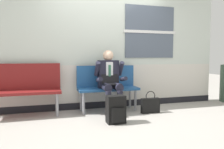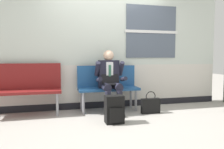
% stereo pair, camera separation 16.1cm
% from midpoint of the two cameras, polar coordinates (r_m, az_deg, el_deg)
% --- Properties ---
extents(ground_plane, '(18.00, 18.00, 0.00)m').
position_cam_midpoint_polar(ground_plane, '(4.25, 1.76, -10.25)').
color(ground_plane, '#9E9991').
extents(station_wall, '(5.27, 0.16, 3.08)m').
position_cam_midpoint_polar(station_wall, '(4.78, -0.31, 9.88)').
color(station_wall, beige).
rests_on(station_wall, ground).
extents(bench_with_person, '(1.21, 0.42, 0.91)m').
position_cam_midpoint_polar(bench_with_person, '(4.52, -0.08, -2.55)').
color(bench_with_person, navy).
rests_on(bench_with_person, ground).
extents(bench_empty, '(1.39, 0.42, 0.96)m').
position_cam_midpoint_polar(bench_empty, '(4.41, -21.05, -2.72)').
color(bench_empty, maroon).
rests_on(bench_empty, ground).
extents(person_seated, '(0.57, 0.70, 1.22)m').
position_cam_midpoint_polar(person_seated, '(4.31, 0.58, -1.30)').
color(person_seated, '#1E1E2D').
rests_on(person_seated, ground).
extents(backpack, '(0.30, 0.25, 0.46)m').
position_cam_midpoint_polar(backpack, '(3.67, 1.88, -9.01)').
color(backpack, black).
rests_on(backpack, ground).
extents(handbag, '(0.37, 0.10, 0.43)m').
position_cam_midpoint_polar(handbag, '(4.38, 10.94, -7.80)').
color(handbag, black).
rests_on(handbag, ground).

